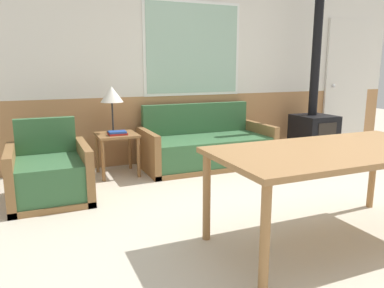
{
  "coord_description": "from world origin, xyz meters",
  "views": [
    {
      "loc": [
        -2.11,
        -2.28,
        1.32
      ],
      "look_at": [
        -0.6,
        1.24,
        0.52
      ],
      "focal_mm": 35.0,
      "sensor_mm": 36.0,
      "label": 1
    }
  ],
  "objects_px": {
    "side_table": "(117,141)",
    "wood_stove": "(314,120)",
    "couch": "(206,148)",
    "table_lamp": "(112,96)",
    "dining_table": "(335,157)",
    "armchair": "(50,176)"
  },
  "relations": [
    {
      "from": "armchair",
      "to": "couch",
      "type": "bearing_deg",
      "value": 8.29
    },
    {
      "from": "couch",
      "to": "dining_table",
      "type": "bearing_deg",
      "value": -91.79
    },
    {
      "from": "couch",
      "to": "table_lamp",
      "type": "height_order",
      "value": "table_lamp"
    },
    {
      "from": "couch",
      "to": "side_table",
      "type": "relative_size",
      "value": 3.34
    },
    {
      "from": "couch",
      "to": "table_lamp",
      "type": "bearing_deg",
      "value": 173.82
    },
    {
      "from": "side_table",
      "to": "wood_stove",
      "type": "height_order",
      "value": "wood_stove"
    },
    {
      "from": "side_table",
      "to": "table_lamp",
      "type": "xyz_separation_m",
      "value": [
        -0.02,
        0.08,
        0.55
      ]
    },
    {
      "from": "couch",
      "to": "armchair",
      "type": "xyz_separation_m",
      "value": [
        -2.0,
        -0.57,
        0.0
      ]
    },
    {
      "from": "dining_table",
      "to": "wood_stove",
      "type": "relative_size",
      "value": 0.77
    },
    {
      "from": "table_lamp",
      "to": "dining_table",
      "type": "xyz_separation_m",
      "value": [
        1.13,
        -2.5,
        -0.31
      ]
    },
    {
      "from": "couch",
      "to": "dining_table",
      "type": "relative_size",
      "value": 0.93
    },
    {
      "from": "couch",
      "to": "table_lamp",
      "type": "xyz_separation_m",
      "value": [
        -1.21,
        0.13,
        0.73
      ]
    },
    {
      "from": "dining_table",
      "to": "couch",
      "type": "bearing_deg",
      "value": 88.21
    },
    {
      "from": "wood_stove",
      "to": "table_lamp",
      "type": "bearing_deg",
      "value": 176.05
    },
    {
      "from": "armchair",
      "to": "wood_stove",
      "type": "distance_m",
      "value": 3.77
    },
    {
      "from": "dining_table",
      "to": "wood_stove",
      "type": "bearing_deg",
      "value": 51.8
    },
    {
      "from": "couch",
      "to": "armchair",
      "type": "relative_size",
      "value": 2.08
    },
    {
      "from": "side_table",
      "to": "wood_stove",
      "type": "relative_size",
      "value": 0.21
    },
    {
      "from": "armchair",
      "to": "dining_table",
      "type": "relative_size",
      "value": 0.45
    },
    {
      "from": "couch",
      "to": "side_table",
      "type": "xyz_separation_m",
      "value": [
        -1.19,
        0.05,
        0.18
      ]
    },
    {
      "from": "side_table",
      "to": "wood_stove",
      "type": "distance_m",
      "value": 2.93
    },
    {
      "from": "dining_table",
      "to": "wood_stove",
      "type": "distance_m",
      "value": 2.93
    }
  ]
}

